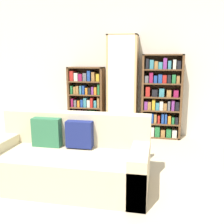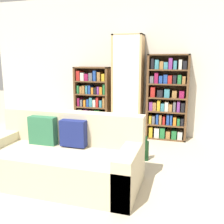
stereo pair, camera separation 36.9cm
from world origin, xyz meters
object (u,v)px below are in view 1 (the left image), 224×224
couch (70,160)px  bookshelf_left (87,102)px  display_cabinet (122,87)px  wine_bottle (147,149)px  bookshelf_right (161,98)px

couch → bookshelf_left: (-0.40, 2.11, 0.35)m
display_cabinet → couch: bearing=-98.9°
display_cabinet → wine_bottle: size_ratio=5.11×
bookshelf_left → wine_bottle: size_ratio=3.54×
couch → wine_bottle: (0.88, 0.93, -0.14)m
bookshelf_right → bookshelf_left: bearing=-180.0°
couch → wine_bottle: size_ratio=5.00×
bookshelf_left → bookshelf_right: (1.47, 0.00, 0.12)m
couch → display_cabinet: (0.33, 2.09, 0.67)m
bookshelf_left → display_cabinet: size_ratio=0.69×
couch → bookshelf_left: 2.18m
display_cabinet → bookshelf_left: bearing=178.7°
wine_bottle → bookshelf_left: bearing=137.4°
bookshelf_left → couch: bearing=-79.2°
bookshelf_right → display_cabinet: bearing=-178.7°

